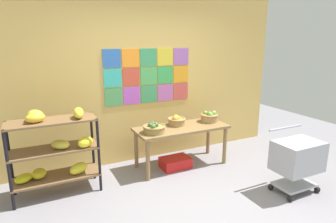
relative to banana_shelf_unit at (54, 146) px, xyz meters
The scene contains 9 objects.
ground 2.08m from the banana_shelf_unit, 38.98° to the right, with size 9.66×9.66×0.00m, color gray.
back_wall_with_art 1.82m from the banana_shelf_unit, 22.06° to the left, with size 5.01×0.07×2.88m.
banana_shelf_unit is the anchor object (origin of this frame).
display_table 1.89m from the banana_shelf_unit, ahead, with size 1.48×0.60×0.65m.
fruit_basket_centre 1.38m from the banana_shelf_unit, ahead, with size 0.34×0.34×0.16m.
fruit_basket_right 1.87m from the banana_shelf_unit, ahead, with size 0.29×0.29×0.17m.
fruit_basket_back_right 2.45m from the banana_shelf_unit, ahead, with size 0.30×0.30×0.18m.
produce_crate_under_table 1.86m from the banana_shelf_unit, ahead, with size 0.46×0.32×0.16m, color red.
shopping_cart 3.17m from the banana_shelf_unit, 25.26° to the right, with size 0.61×0.47×0.84m.
Camera 1 is at (-1.73, -2.49, 1.98)m, focal length 30.54 mm.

